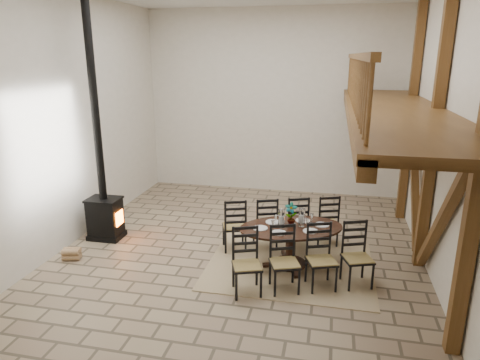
% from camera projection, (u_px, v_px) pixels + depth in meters
% --- Properties ---
extents(ground, '(8.00, 8.00, 0.00)m').
position_uv_depth(ground, '(242.00, 247.00, 8.71)').
color(ground, gray).
rests_on(ground, ground).
extents(room_shell, '(7.02, 8.02, 5.01)m').
position_uv_depth(room_shell, '(307.00, 99.00, 7.62)').
color(room_shell, silver).
rests_on(room_shell, ground).
extents(rug, '(3.00, 2.50, 0.02)m').
position_uv_depth(rug, '(290.00, 265.00, 7.96)').
color(rug, tan).
rests_on(rug, ground).
extents(dining_table, '(2.91, 2.78, 1.22)m').
position_uv_depth(dining_table, '(290.00, 246.00, 7.85)').
color(dining_table, black).
rests_on(dining_table, ground).
extents(wood_stove, '(0.69, 0.54, 5.00)m').
position_uv_depth(wood_stove, '(103.00, 188.00, 8.87)').
color(wood_stove, black).
rests_on(wood_stove, ground).
extents(log_basket, '(0.53, 0.53, 0.44)m').
position_uv_depth(log_basket, '(106.00, 221.00, 9.60)').
color(log_basket, olive).
rests_on(log_basket, ground).
extents(log_stack, '(0.37, 0.29, 0.22)m').
position_uv_depth(log_stack, '(72.00, 254.00, 8.18)').
color(log_stack, tan).
rests_on(log_stack, ground).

